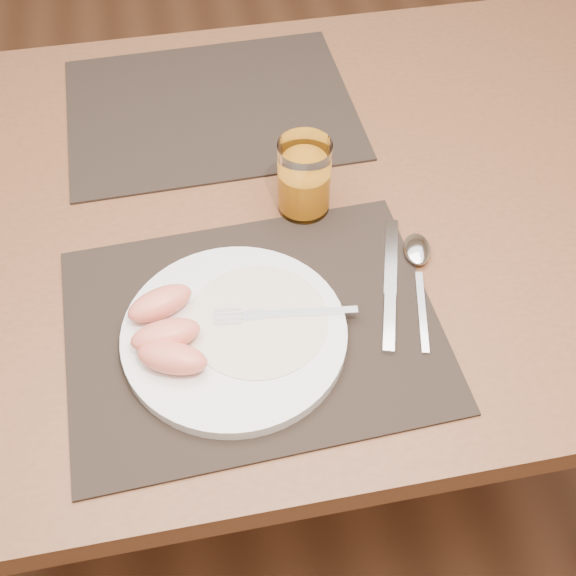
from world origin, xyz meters
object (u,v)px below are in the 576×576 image
Objects in this scene: placemat_far at (211,108)px; knife at (390,293)px; table at (250,242)px; fork at (273,314)px; plate at (234,335)px; spoon at (418,258)px; placemat_near at (253,328)px; juice_glass at (304,180)px.

knife is at bearing -67.43° from placemat_far.
table is 0.24m from fork.
plate reaches higher than knife.
placemat_near is at bearing -164.11° from spoon.
knife is (0.18, -0.42, 0.00)m from placemat_far.
knife reaches higher than table.
table is 5.19× the size of plate.
knife is at bearing 5.52° from placemat_near.
plate is at bearing -171.61° from knife.
placemat_far is (0.00, 0.44, 0.00)m from placemat_near.
juice_glass is (0.10, 0.19, 0.05)m from placemat_near.
placemat_near is at bearing -177.64° from fork.
plate is 0.05m from fork.
table is 0.27m from spoon.
table is at bearing 82.91° from placemat_near.
plate is 2.46× the size of juice_glass.
placemat_far is at bearing 112.57° from knife.
knife reaches higher than placemat_far.
fork is (0.02, -0.44, 0.02)m from placemat_far.
knife reaches higher than placemat_near.
placemat_far is 2.10× the size of knife.
spoon is 0.18m from juice_glass.
table is 12.76× the size of juice_glass.
placemat_far is 0.44m from spoon.
plate is at bearing -162.92° from spoon.
spoon is (0.20, 0.06, -0.01)m from fork.
knife is (0.18, 0.02, 0.00)m from placemat_near.
juice_glass is (-0.08, 0.18, 0.05)m from knife.
fork is (-0.00, -0.22, 0.11)m from table.
fork is 1.60× the size of juice_glass.
table is 0.26m from plate.
knife is at bearing -136.74° from spoon.
fork is 0.92× the size of spoon.
knife is at bearing -66.75° from juice_glass.
placemat_near is 0.24m from spoon.
spoon is (0.05, 0.05, 0.00)m from knife.
juice_glass is (0.08, 0.19, 0.03)m from fork.
knife is at bearing 8.39° from plate.
placemat_near is (-0.03, -0.22, 0.09)m from table.
fork is 0.21m from juice_glass.
fork is (0.02, 0.00, 0.02)m from placemat_near.
placemat_far is at bearing 112.09° from juice_glass.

